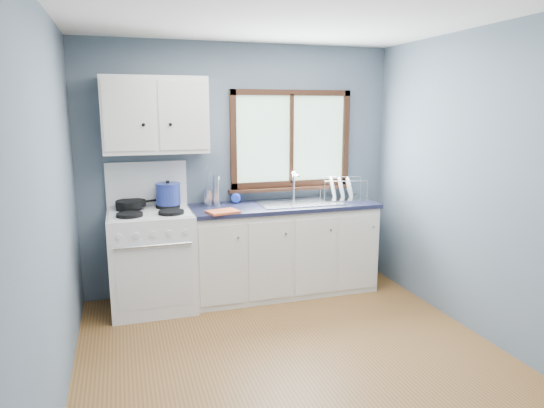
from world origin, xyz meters
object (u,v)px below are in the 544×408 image
object	(u,v)px
thermos	(216,191)
stockpot	(168,194)
gas_range	(152,257)
sink	(300,209)
dish_rack	(342,193)
skillet	(131,203)
base_cabinets	(283,253)
utensil_crock	(209,197)

from	to	relation	value
thermos	stockpot	bearing A→B (deg)	-179.10
gas_range	sink	world-z (taller)	gas_range
dish_rack	thermos	bearing A→B (deg)	-167.23
skillet	base_cabinets	bearing A→B (deg)	-27.52
base_cabinets	skillet	xyz separation A→B (m)	(-1.46, 0.14, 0.58)
sink	skillet	size ratio (longest dim) A/B	1.90
base_cabinets	utensil_crock	world-z (taller)	utensil_crock
utensil_crock	dish_rack	world-z (taller)	utensil_crock
thermos	dish_rack	distance (m)	1.33
stockpot	base_cabinets	bearing A→B (deg)	-6.24
sink	utensil_crock	size ratio (longest dim) A/B	2.28
stockpot	utensil_crock	distance (m)	0.42
sink	dish_rack	distance (m)	0.51
base_cabinets	dish_rack	distance (m)	0.89
skillet	dish_rack	xyz separation A→B (m)	(2.13, -0.08, -0.00)
utensil_crock	thermos	size ratio (longest dim) A/B	1.27
base_cabinets	sink	world-z (taller)	sink
skillet	utensil_crock	bearing A→B (deg)	-17.08
sink	gas_range	bearing A→B (deg)	-179.29
stockpot	thermos	size ratio (longest dim) A/B	1.05
skillet	thermos	distance (m)	0.81
skillet	thermos	xyz separation A→B (m)	(0.81, -0.01, 0.08)
stockpot	thermos	distance (m)	0.47
utensil_crock	dish_rack	size ratio (longest dim) A/B	0.69
utensil_crock	sink	bearing A→B (deg)	-12.84
base_cabinets	stockpot	distance (m)	1.30
stockpot	dish_rack	bearing A→B (deg)	-2.07
sink	thermos	world-z (taller)	sink
utensil_crock	thermos	bearing A→B (deg)	-51.50
gas_range	stockpot	bearing A→B (deg)	37.16
stockpot	dish_rack	distance (m)	1.79
utensil_crock	thermos	xyz separation A→B (m)	(0.06, -0.07, 0.07)
sink	stockpot	size ratio (longest dim) A/B	2.74
gas_range	stockpot	size ratio (longest dim) A/B	4.44
utensil_crock	gas_range	bearing A→B (deg)	-159.52
gas_range	utensil_crock	bearing A→B (deg)	20.48
gas_range	skillet	xyz separation A→B (m)	(-0.16, 0.15, 0.49)
stockpot	thermos	world-z (taller)	thermos
skillet	dish_rack	world-z (taller)	dish_rack
skillet	dish_rack	size ratio (longest dim) A/B	0.82
skillet	stockpot	distance (m)	0.35
gas_range	sink	distance (m)	1.53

